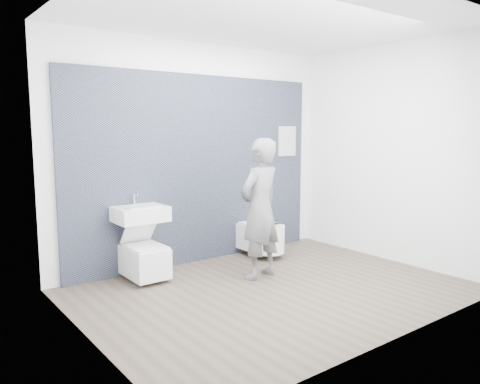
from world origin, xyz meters
TOP-DOWN VIEW (x-y plane):
  - ground at (0.00, 0.00)m, footprint 4.00×4.00m
  - room_shell at (0.00, 0.00)m, footprint 4.00×4.00m
  - tile_wall at (0.00, 1.47)m, footprint 3.60×0.06m
  - washbasin at (-0.95, 1.23)m, footprint 0.57×0.43m
  - toilet_square at (-0.95, 1.15)m, footprint 0.40×0.58m
  - toilet_rounded at (0.77, 1.09)m, footprint 0.41×0.69m
  - info_placard at (1.49, 1.43)m, footprint 0.32×0.03m
  - visitor at (0.16, 0.44)m, footprint 0.66×0.50m

SIDE VIEW (x-z plane):
  - ground at x=0.00m, z-range 0.00..0.00m
  - tile_wall at x=0.00m, z-range -1.20..1.20m
  - info_placard at x=1.49m, z-range -0.22..0.22m
  - toilet_square at x=-0.95m, z-range -0.10..0.59m
  - toilet_rounded at x=0.77m, z-range 0.08..0.45m
  - washbasin at x=-0.95m, z-range 0.55..0.98m
  - visitor at x=0.16m, z-range 0.00..1.62m
  - room_shell at x=0.00m, z-range -0.26..3.74m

